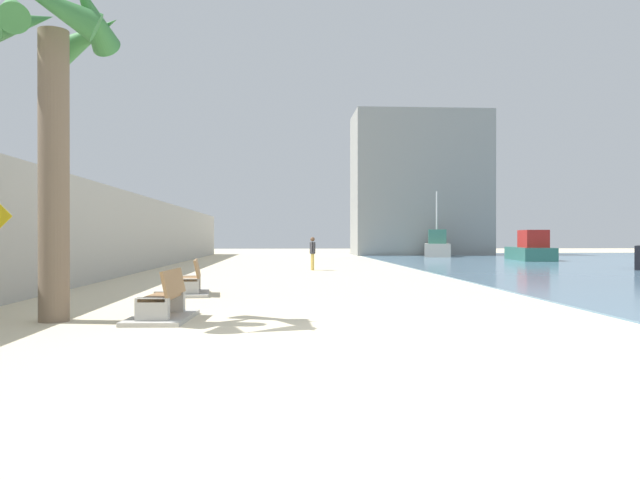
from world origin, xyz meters
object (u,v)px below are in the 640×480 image
bench_far (190,286)px  boat_nearest (531,249)px  boat_outer (437,246)px  bench_near (163,308)px  palm_tree (54,81)px  person_walking (313,251)px

bench_far → boat_nearest: (19.45, 24.31, 0.54)m
bench_far → boat_outer: size_ratio=0.31×
bench_near → bench_far: same height
palm_tree → bench_far: palm_tree is taller
bench_far → person_walking: (4.02, 12.80, 0.70)m
palm_tree → bench_far: size_ratio=2.97×
boat_nearest → bench_near: bearing=-122.9°
bench_near → boat_nearest: size_ratio=0.33×
person_walking → boat_outer: (11.18, 20.50, -0.09)m
bench_far → person_walking: size_ratio=1.37×
palm_tree → bench_far: bearing=72.3°
palm_tree → person_walking: 19.49m
bench_near → person_walking: size_ratio=1.33×
palm_tree → bench_far: 7.19m
bench_near → bench_far: 5.35m
palm_tree → bench_near: 4.78m
bench_near → person_walking: (3.75, 18.14, 0.70)m
person_walking → boat_nearest: boat_nearest is taller
bench_near → person_walking: person_walking is taller
boat_outer → bench_far: bearing=-114.5°
palm_tree → boat_outer: (16.94, 38.77, -3.72)m
palm_tree → boat_nearest: bearing=54.6°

